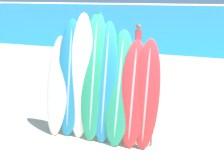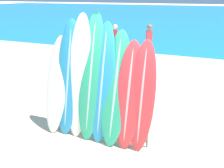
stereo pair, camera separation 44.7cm
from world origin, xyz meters
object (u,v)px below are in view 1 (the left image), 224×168
(surfboard_rack, at_px, (100,116))
(surfboard_slot_4, at_px, (105,83))
(surfboard_slot_1, at_px, (69,79))
(surfboard_slot_5, at_px, (119,89))
(surfboard_slot_3, at_px, (94,78))
(person_far_left, at_px, (138,42))
(surfboard_slot_2, at_px, (81,77))
(person_mid_beach, at_px, (72,56))
(person_near_water, at_px, (105,41))
(surfboard_slot_0, at_px, (57,86))
(surfboard_slot_6, at_px, (133,95))
(surfboard_slot_7, at_px, (146,96))

(surfboard_rack, distance_m, surfboard_slot_4, 0.72)
(surfboard_slot_1, bearing_deg, surfboard_slot_5, -0.59)
(surfboard_slot_1, height_order, surfboard_slot_5, surfboard_slot_1)
(surfboard_slot_3, distance_m, person_far_left, 6.54)
(surfboard_slot_2, relative_size, person_mid_beach, 1.48)
(person_near_water, relative_size, person_far_left, 0.99)
(surfboard_slot_0, bearing_deg, surfboard_slot_1, 8.87)
(surfboard_slot_5, height_order, person_near_water, surfboard_slot_5)
(surfboard_slot_1, relative_size, person_mid_beach, 1.40)
(surfboard_slot_3, xyz_separation_m, person_near_water, (-2.02, 6.14, -0.39))
(surfboard_rack, height_order, surfboard_slot_6, surfboard_slot_6)
(surfboard_slot_0, relative_size, surfboard_slot_7, 0.97)
(surfboard_slot_7, bearing_deg, surfboard_slot_3, 176.85)
(surfboard_rack, bearing_deg, surfboard_slot_3, 157.42)
(surfboard_slot_3, height_order, surfboard_slot_5, surfboard_slot_3)
(surfboard_slot_6, relative_size, surfboard_slot_7, 0.98)
(surfboard_slot_5, height_order, person_far_left, surfboard_slot_5)
(person_mid_beach, bearing_deg, surfboard_rack, 76.89)
(surfboard_slot_1, xyz_separation_m, person_far_left, (-0.06, 6.52, -0.30))
(surfboard_slot_1, height_order, surfboard_slot_4, surfboard_slot_1)
(surfboard_rack, relative_size, surfboard_slot_4, 0.93)
(person_near_water, bearing_deg, person_mid_beach, -87.30)
(surfboard_slot_6, bearing_deg, person_mid_beach, 133.42)
(surfboard_slot_3, xyz_separation_m, surfboard_slot_4, (0.25, -0.02, -0.09))
(surfboard_slot_6, height_order, person_near_water, surfboard_slot_6)
(surfboard_slot_6, bearing_deg, surfboard_slot_4, 175.76)
(surfboard_slot_4, bearing_deg, surfboard_slot_5, -1.50)
(surfboard_slot_7, bearing_deg, surfboard_slot_5, 176.31)
(surfboard_slot_1, xyz_separation_m, surfboard_slot_2, (0.26, 0.01, 0.07))
(surfboard_slot_2, height_order, surfboard_slot_7, surfboard_slot_2)
(surfboard_slot_3, bearing_deg, surfboard_slot_7, -3.15)
(surfboard_slot_1, distance_m, surfboard_slot_7, 1.64)
(surfboard_rack, distance_m, surfboard_slot_6, 0.89)
(person_near_water, bearing_deg, surfboard_slot_3, -69.73)
(surfboard_slot_2, height_order, surfboard_slot_3, surfboard_slot_3)
(surfboard_rack, xyz_separation_m, person_near_water, (-2.16, 6.20, 0.41))
(surfboard_slot_3, height_order, surfboard_slot_6, surfboard_slot_3)
(surfboard_rack, height_order, surfboard_slot_3, surfboard_slot_3)
(surfboard_slot_0, bearing_deg, surfboard_slot_5, 1.33)
(surfboard_slot_4, xyz_separation_m, person_far_left, (-0.85, 6.52, -0.29))
(surfboard_slot_7, height_order, person_far_left, surfboard_slot_7)
(surfboard_rack, relative_size, surfboard_slot_7, 1.05)
(surfboard_slot_5, relative_size, surfboard_slot_6, 1.08)
(surfboard_slot_1, distance_m, surfboard_slot_4, 0.79)
(surfboard_slot_0, xyz_separation_m, person_far_left, (0.21, 6.56, -0.12))
(surfboard_rack, relative_size, surfboard_slot_0, 1.08)
(surfboard_slot_1, height_order, surfboard_slot_2, surfboard_slot_2)
(surfboard_rack, bearing_deg, surfboard_slot_2, 172.75)
(surfboard_slot_2, relative_size, surfboard_slot_4, 1.06)
(surfboard_slot_1, bearing_deg, person_near_water, 103.56)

